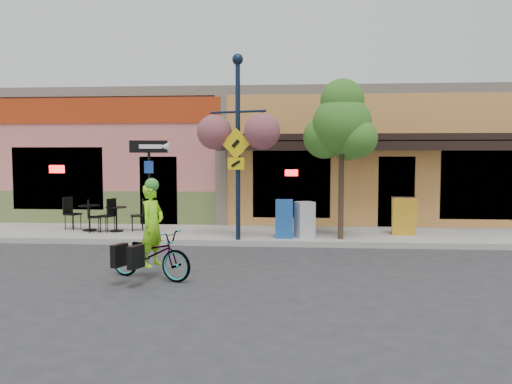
{
  "coord_description": "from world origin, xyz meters",
  "views": [
    {
      "loc": [
        1.3,
        -12.05,
        2.28
      ],
      "look_at": [
        0.32,
        0.5,
        1.4
      ],
      "focal_mm": 35.0,
      "sensor_mm": 36.0,
      "label": 1
    }
  ],
  "objects_px": {
    "cyclist_rider": "(153,238)",
    "street_tree": "(341,159)",
    "lamp_post": "(238,148)",
    "newspaper_box_grey": "(305,220)",
    "building": "(262,158)",
    "bicycle": "(150,254)",
    "newspaper_box_blue": "(284,219)",
    "one_way_sign": "(149,189)"
  },
  "relations": [
    {
      "from": "newspaper_box_blue",
      "to": "bicycle",
      "type": "bearing_deg",
      "value": -121.27
    },
    {
      "from": "one_way_sign",
      "to": "newspaper_box_grey",
      "type": "xyz_separation_m",
      "value": [
        4.08,
        0.36,
        -0.81
      ]
    },
    {
      "from": "cyclist_rider",
      "to": "lamp_post",
      "type": "bearing_deg",
      "value": 2.19
    },
    {
      "from": "newspaper_box_grey",
      "to": "one_way_sign",
      "type": "bearing_deg",
      "value": 161.54
    },
    {
      "from": "cyclist_rider",
      "to": "newspaper_box_blue",
      "type": "height_order",
      "value": "cyclist_rider"
    },
    {
      "from": "one_way_sign",
      "to": "street_tree",
      "type": "relative_size",
      "value": 0.61
    },
    {
      "from": "bicycle",
      "to": "lamp_post",
      "type": "relative_size",
      "value": 0.37
    },
    {
      "from": "cyclist_rider",
      "to": "street_tree",
      "type": "xyz_separation_m",
      "value": [
        3.84,
        3.98,
        1.48
      ]
    },
    {
      "from": "bicycle",
      "to": "newspaper_box_blue",
      "type": "relative_size",
      "value": 1.75
    },
    {
      "from": "newspaper_box_grey",
      "to": "cyclist_rider",
      "type": "bearing_deg",
      "value": -148.56
    },
    {
      "from": "building",
      "to": "cyclist_rider",
      "type": "height_order",
      "value": "building"
    },
    {
      "from": "building",
      "to": "cyclist_rider",
      "type": "distance_m",
      "value": 10.7
    },
    {
      "from": "lamp_post",
      "to": "newspaper_box_grey",
      "type": "distance_m",
      "value": 2.61
    },
    {
      "from": "one_way_sign",
      "to": "street_tree",
      "type": "bearing_deg",
      "value": -7.95
    },
    {
      "from": "bicycle",
      "to": "cyclist_rider",
      "type": "bearing_deg",
      "value": -69.84
    },
    {
      "from": "newspaper_box_blue",
      "to": "street_tree",
      "type": "relative_size",
      "value": 0.24
    },
    {
      "from": "newspaper_box_grey",
      "to": "street_tree",
      "type": "xyz_separation_m",
      "value": [
        0.93,
        -0.17,
        1.62
      ]
    },
    {
      "from": "cyclist_rider",
      "to": "newspaper_box_blue",
      "type": "relative_size",
      "value": 1.52
    },
    {
      "from": "bicycle",
      "to": "building",
      "type": "bearing_deg",
      "value": 12.63
    },
    {
      "from": "lamp_post",
      "to": "newspaper_box_grey",
      "type": "height_order",
      "value": "lamp_post"
    },
    {
      "from": "lamp_post",
      "to": "bicycle",
      "type": "bearing_deg",
      "value": -92.63
    },
    {
      "from": "lamp_post",
      "to": "building",
      "type": "bearing_deg",
      "value": 104.77
    },
    {
      "from": "cyclist_rider",
      "to": "street_tree",
      "type": "relative_size",
      "value": 0.37
    },
    {
      "from": "bicycle",
      "to": "one_way_sign",
      "type": "distance_m",
      "value": 4.07
    },
    {
      "from": "cyclist_rider",
      "to": "street_tree",
      "type": "distance_m",
      "value": 5.73
    },
    {
      "from": "building",
      "to": "cyclist_rider",
      "type": "relative_size",
      "value": 11.85
    },
    {
      "from": "lamp_post",
      "to": "newspaper_box_grey",
      "type": "bearing_deg",
      "value": 31.95
    },
    {
      "from": "building",
      "to": "bicycle",
      "type": "height_order",
      "value": "building"
    },
    {
      "from": "building",
      "to": "newspaper_box_grey",
      "type": "bearing_deg",
      "value": -76.14
    },
    {
      "from": "cyclist_rider",
      "to": "lamp_post",
      "type": "relative_size",
      "value": 0.32
    },
    {
      "from": "one_way_sign",
      "to": "street_tree",
      "type": "distance_m",
      "value": 5.09
    },
    {
      "from": "lamp_post",
      "to": "newspaper_box_blue",
      "type": "xyz_separation_m",
      "value": [
        1.18,
        0.41,
        -1.87
      ]
    },
    {
      "from": "newspaper_box_blue",
      "to": "newspaper_box_grey",
      "type": "xyz_separation_m",
      "value": [
        0.54,
        0.08,
        -0.03
      ]
    },
    {
      "from": "one_way_sign",
      "to": "newspaper_box_grey",
      "type": "relative_size",
      "value": 2.69
    },
    {
      "from": "newspaper_box_grey",
      "to": "lamp_post",
      "type": "bearing_deg",
      "value": 172.35
    },
    {
      "from": "building",
      "to": "street_tree",
      "type": "distance_m",
      "value": 7.0
    },
    {
      "from": "lamp_post",
      "to": "one_way_sign",
      "type": "xyz_separation_m",
      "value": [
        -2.36,
        0.13,
        -1.09
      ]
    },
    {
      "from": "cyclist_rider",
      "to": "newspaper_box_blue",
      "type": "distance_m",
      "value": 4.72
    },
    {
      "from": "building",
      "to": "lamp_post",
      "type": "xyz_separation_m",
      "value": [
        -0.15,
        -6.85,
        0.27
      ]
    },
    {
      "from": "building",
      "to": "bicycle",
      "type": "bearing_deg",
      "value": -97.53
    },
    {
      "from": "one_way_sign",
      "to": "newspaper_box_blue",
      "type": "relative_size",
      "value": 2.54
    },
    {
      "from": "one_way_sign",
      "to": "newspaper_box_blue",
      "type": "xyz_separation_m",
      "value": [
        3.54,
        0.29,
        -0.78
      ]
    }
  ]
}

